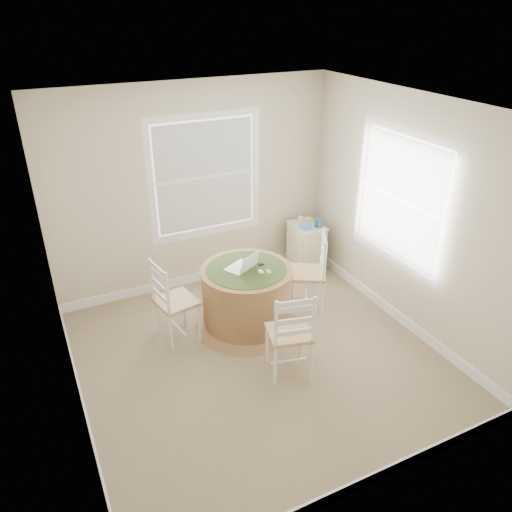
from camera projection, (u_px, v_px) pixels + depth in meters
room at (266, 238)px, 4.91m from camera, size 3.64×3.64×2.64m
round_table at (247, 295)px, 5.66m from camera, size 1.21×1.21×0.74m
chair_left at (176, 301)px, 5.41m from camera, size 0.47×0.48×0.95m
chair_near at (289, 332)px, 4.91m from camera, size 0.50×0.49×0.95m
chair_right at (308, 273)px, 5.97m from camera, size 0.55×0.56×0.95m
laptop at (243, 266)px, 5.51m from camera, size 0.42×0.40×0.23m
mouse at (261, 272)px, 5.44m from camera, size 0.07×0.10×0.03m
phone at (269, 272)px, 5.46m from camera, size 0.06×0.10×0.02m
keys at (261, 264)px, 5.60m from camera, size 0.07×0.06×0.02m
corner_chest at (306, 247)px, 6.88m from camera, size 0.40×0.53×0.68m
tissue_box at (306, 225)px, 6.60m from camera, size 0.12×0.12×0.10m
box_yellow at (307, 221)px, 6.77m from camera, size 0.15×0.11×0.06m
box_blue at (317, 222)px, 6.65m from camera, size 0.08×0.08×0.12m
cup_cream at (302, 220)px, 6.77m from camera, size 0.07×0.07×0.09m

